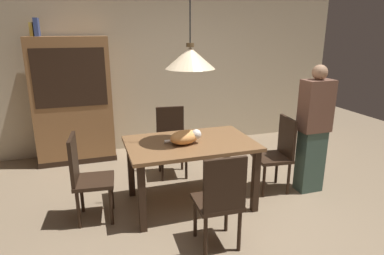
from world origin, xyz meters
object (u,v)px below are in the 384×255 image
Objects in this scene: chair_near_front at (220,198)px; cat_sleeping at (186,137)px; chair_far_back at (171,138)px; dining_table at (190,150)px; chair_left_side at (86,175)px; book_blue_wide at (37,27)px; person_standing at (313,130)px; pendant_lamp at (190,58)px; book_yellow_short at (32,29)px; hutch_bookcase at (73,103)px; chair_right_side at (278,151)px.

chair_near_front reaches higher than cat_sleeping.
dining_table is at bearing -90.55° from chair_far_back.
book_blue_wide is at bearing 104.89° from chair_left_side.
book_blue_wide reaches higher than person_standing.
dining_table is 5.83× the size of book_blue_wide.
pendant_lamp reaches higher than book_yellow_short.
book_blue_wide is 0.15× the size of person_standing.
chair_near_front is at bearing -58.14° from book_yellow_short.
person_standing reaches higher than chair_far_back.
cat_sleeping is (1.06, -0.05, 0.32)m from chair_left_side.
chair_near_front is 4.65× the size of book_yellow_short.
cat_sleeping is 2.19m from hutch_bookcase.
dining_table is 1.14m from chair_right_side.
person_standing is (1.57, -0.10, -0.04)m from cat_sleeping.
book_yellow_short is at bearing 148.50° from person_standing.
book_yellow_short is at bearing 132.79° from dining_table.
hutch_bookcase reaches higher than person_standing.
chair_right_side is 1.24m from cat_sleeping.
book_yellow_short reaches higher than hutch_bookcase.
pendant_lamp reaches higher than chair_left_side.
chair_far_back reaches higher than dining_table.
pendant_lamp is (-1.13, 0.01, 1.15)m from chair_right_side.
chair_near_front and chair_left_side have the same top height.
person_standing reaches higher than cat_sleeping.
chair_far_back is 1.00× the size of chair_near_front.
dining_table is 1.08× the size of pendant_lamp.
chair_right_side is 3.88× the size of book_blue_wide.
chair_right_side reaches higher than dining_table.
hutch_bookcase is 1.19× the size of person_standing.
chair_left_side reaches higher than cat_sleeping.
book_yellow_short is (-1.67, 1.80, 0.28)m from pendant_lamp.
chair_right_side is 1.61m from pendant_lamp.
person_standing is (2.75, -1.95, -0.11)m from hutch_bookcase.
dining_table is at bearing 179.59° from chair_right_side.
dining_table is 1.14m from chair_left_side.
chair_right_side is at bearing -0.41° from pendant_lamp.
person_standing is at bearing -34.25° from chair_far_back.
chair_near_front is 3.88× the size of book_blue_wide.
book_yellow_short is at bearing 179.80° from hutch_bookcase.
cat_sleeping is at bearing -147.67° from pendant_lamp.
dining_table is at bearing -0.41° from chair_left_side.
cat_sleeping is at bearing -94.75° from chair_far_back.
book_yellow_short is (-1.60, 1.85, 1.11)m from cat_sleeping.
chair_left_side is 2.36m from book_blue_wide.
pendant_lamp is at bearing 89.79° from chair_near_front.
chair_left_side is at bearing -75.11° from book_blue_wide.
chair_left_side is at bearing 177.23° from cat_sleeping.
chair_near_front is at bearing -90.21° from dining_table.
hutch_bookcase reaches higher than chair_near_front.
dining_table is at bearing 32.33° from cat_sleeping.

